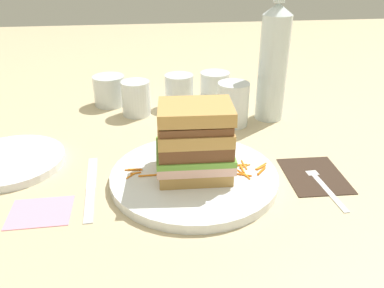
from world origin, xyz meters
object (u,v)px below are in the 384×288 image
at_px(water_bottle, 273,62).
at_px(empty_tumbler_1, 215,86).
at_px(fork, 321,180).
at_px(empty_tumbler_3, 179,91).
at_px(juice_glass, 233,106).
at_px(empty_tumbler_0, 109,90).
at_px(side_plate, 10,161).
at_px(knife, 91,188).
at_px(sandwich, 194,141).
at_px(napkin_dark, 314,175).
at_px(empty_tumbler_2, 136,98).
at_px(main_plate, 194,177).
at_px(napkin_pink, 40,212).

height_order(water_bottle, empty_tumbler_1, water_bottle).
relative_size(fork, empty_tumbler_3, 2.05).
height_order(juice_glass, empty_tumbler_0, juice_glass).
bearing_deg(water_bottle, side_plate, -163.56).
bearing_deg(fork, empty_tumbler_0, 132.21).
bearing_deg(empty_tumbler_1, water_bottle, -53.49).
xyz_separation_m(knife, water_bottle, (0.38, 0.26, 0.13)).
distance_m(sandwich, juice_glass, 0.26).
height_order(sandwich, napkin_dark, sandwich).
bearing_deg(knife, empty_tumbler_2, 76.49).
bearing_deg(main_plate, water_bottle, 50.73).
xyz_separation_m(juice_glass, empty_tumbler_1, (-0.01, 0.17, -0.01)).
distance_m(empty_tumbler_0, empty_tumbler_2, 0.10).
relative_size(juice_glass, side_plate, 0.49).
relative_size(empty_tumbler_0, side_plate, 0.40).
xyz_separation_m(empty_tumbler_1, side_plate, (-0.44, -0.30, -0.03)).
distance_m(main_plate, napkin_dark, 0.21).
xyz_separation_m(empty_tumbler_2, side_plate, (-0.23, -0.22, -0.03)).
distance_m(main_plate, side_plate, 0.35).
relative_size(napkin_dark, juice_glass, 1.31).
bearing_deg(sandwich, napkin_pink, -165.87).
bearing_deg(main_plate, empty_tumbler_3, 88.83).
xyz_separation_m(fork, empty_tumbler_3, (-0.21, 0.39, 0.04)).
height_order(knife, empty_tumbler_2, empty_tumbler_2).
relative_size(water_bottle, empty_tumbler_3, 3.66).
bearing_deg(empty_tumbler_2, empty_tumbler_0, 132.17).
xyz_separation_m(knife, side_plate, (-0.16, 0.10, 0.01)).
bearing_deg(empty_tumbler_0, fork, -47.79).
distance_m(empty_tumbler_0, side_plate, 0.34).
distance_m(napkin_dark, empty_tumbler_2, 0.45).
height_order(napkin_dark, empty_tumbler_0, empty_tumbler_0).
distance_m(sandwich, empty_tumbler_1, 0.41).
height_order(fork, empty_tumbler_3, empty_tumbler_3).
bearing_deg(napkin_dark, empty_tumbler_1, 104.98).
relative_size(water_bottle, empty_tumbler_0, 3.77).
xyz_separation_m(knife, juice_glass, (0.29, 0.23, 0.04)).
height_order(knife, empty_tumbler_1, empty_tumbler_1).
height_order(knife, empty_tumbler_3, empty_tumbler_3).
distance_m(water_bottle, empty_tumbler_0, 0.41).
bearing_deg(sandwich, water_bottle, 50.74).
bearing_deg(napkin_pink, fork, 3.63).
relative_size(juice_glass, empty_tumbler_0, 1.23).
height_order(napkin_dark, side_plate, side_plate).
bearing_deg(empty_tumbler_2, sandwich, -72.41).
xyz_separation_m(water_bottle, empty_tumbler_0, (-0.38, 0.13, -0.10)).
height_order(napkin_dark, juice_glass, juice_glass).
height_order(empty_tumbler_3, napkin_pink, empty_tumbler_3).
bearing_deg(water_bottle, napkin_dark, -89.04).
height_order(main_plate, empty_tumbler_0, empty_tumbler_0).
xyz_separation_m(water_bottle, napkin_pink, (-0.45, -0.32, -0.13)).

